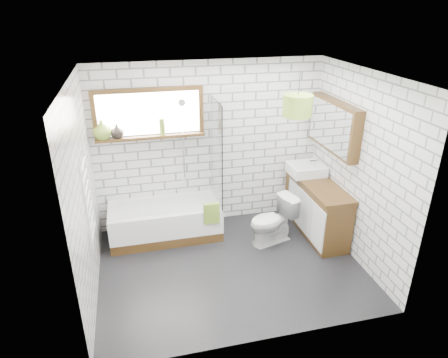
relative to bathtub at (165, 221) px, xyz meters
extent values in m
cube|color=black|center=(0.75, -0.95, -0.26)|extent=(3.40, 2.60, 0.01)
cube|color=white|center=(0.75, -0.95, 2.25)|extent=(3.40, 2.60, 0.01)
cube|color=white|center=(0.75, 0.36, 0.99)|extent=(3.40, 0.01, 2.50)
cube|color=white|center=(0.75, -2.25, 0.99)|extent=(3.40, 0.01, 2.50)
cube|color=white|center=(-0.95, -0.95, 0.99)|extent=(0.01, 2.60, 2.50)
cube|color=white|center=(2.46, -0.95, 0.99)|extent=(0.01, 2.60, 2.50)
cube|color=#392410|center=(-0.10, 0.31, 1.54)|extent=(1.52, 0.16, 0.68)
cube|color=white|center=(-0.91, -0.95, 0.94)|extent=(0.06, 0.52, 1.00)
cube|color=#392410|center=(2.37, -0.35, 1.39)|extent=(0.16, 1.20, 0.70)
cylinder|color=silver|center=(0.35, 0.31, 1.09)|extent=(0.02, 0.02, 1.30)
cube|color=white|center=(0.00, 0.00, 0.00)|extent=(1.60, 0.71, 0.52)
cube|color=white|center=(0.78, 0.00, 1.01)|extent=(0.02, 0.72, 1.50)
cube|color=olive|center=(0.63, -0.35, 0.24)|extent=(0.23, 0.06, 0.31)
cube|color=tan|center=(0.61, -0.35, 0.24)|extent=(0.18, 0.04, 0.23)
cube|color=#392410|center=(2.22, -0.38, 0.15)|extent=(0.46, 1.44, 0.82)
cube|color=white|center=(2.16, -0.06, 0.64)|extent=(0.51, 0.45, 0.15)
cylinder|color=silver|center=(2.32, -0.06, 0.69)|extent=(0.03, 0.03, 0.16)
imported|color=white|center=(1.48, -0.51, 0.09)|extent=(0.55, 0.76, 0.70)
imported|color=olive|center=(-0.75, 0.28, 1.35)|extent=(0.27, 0.27, 0.27)
imported|color=black|center=(-0.55, 0.28, 1.32)|extent=(0.24, 0.24, 0.19)
cylinder|color=olive|center=(0.07, 0.28, 1.34)|extent=(0.10, 0.10, 0.23)
cylinder|color=olive|center=(1.58, -0.85, 1.84)|extent=(0.35, 0.35, 0.26)
camera|label=1|loc=(-0.36, -5.17, 2.99)|focal=32.00mm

